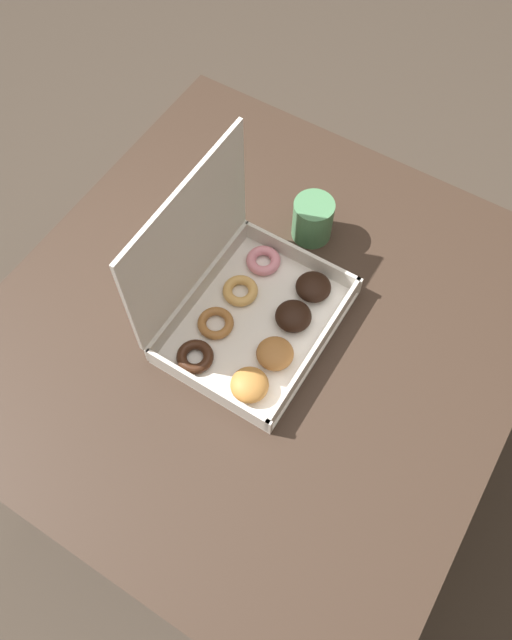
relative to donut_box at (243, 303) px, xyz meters
name	(u,v)px	position (x,y,z in m)	size (l,w,h in m)	color
ground_plane	(258,440)	(0.01, -0.03, -0.80)	(8.00, 8.00, 0.00)	#42382D
dining_table	(260,346)	(0.01, -0.03, -0.16)	(1.04, 0.99, 0.74)	#38281E
donut_box	(243,303)	(0.00, 0.00, 0.00)	(0.35, 0.27, 0.32)	silver
coffee_mug	(313,219)	(0.25, -0.01, -0.01)	(0.08, 0.08, 0.09)	#4C8456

